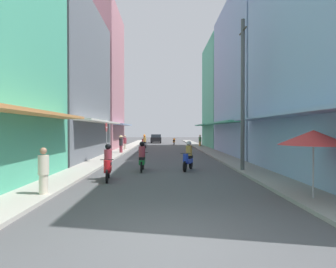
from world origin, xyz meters
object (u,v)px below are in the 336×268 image
object	(u,v)px
motorbike_orange	(174,141)
pedestrian_midway	(43,173)
pedestrian_far	(125,143)
pedestrian_foreground	(121,143)
utility_pole	(243,94)
street_sign_no_entry	(107,137)
motorbike_blue	(188,157)
parked_car	(156,139)
vendor_umbrella	(313,138)
motorbike_silver	(145,142)
motorbike_maroon	(144,141)
motorbike_green	(142,158)
pedestrian_crossing	(200,141)
motorbike_red	(108,164)

from	to	relation	value
motorbike_orange	pedestrian_midway	distance (m)	33.26
motorbike_orange	pedestrian_far	xyz separation A→B (m)	(-5.65, -11.21, 0.30)
pedestrian_foreground	utility_pole	size ratio (longest dim) A/B	0.22
pedestrian_midway	street_sign_no_entry	bearing A→B (deg)	89.07
motorbike_blue	parked_car	world-z (taller)	motorbike_blue
vendor_umbrella	motorbike_silver	bearing A→B (deg)	104.62
motorbike_silver	pedestrian_midway	world-z (taller)	pedestrian_midway
motorbike_maroon	motorbike_green	bearing A→B (deg)	-86.42
motorbike_maroon	motorbike_blue	xyz separation A→B (m)	(4.02, -24.60, 0.00)
motorbike_maroon	pedestrian_crossing	xyz separation A→B (m)	(7.36, -3.22, 0.08)
pedestrian_midway	pedestrian_foreground	xyz separation A→B (m)	(-0.01, 17.16, 0.16)
pedestrian_crossing	pedestrian_foreground	world-z (taller)	pedestrian_foreground
motorbike_blue	motorbike_orange	size ratio (longest dim) A/B	0.96
motorbike_maroon	pedestrian_foreground	bearing A→B (deg)	-94.95
motorbike_silver	motorbike_blue	bearing A→B (deg)	-79.33
motorbike_red	pedestrian_midway	bearing A→B (deg)	-114.51
street_sign_no_entry	pedestrian_foreground	bearing A→B (deg)	91.27
motorbike_silver	motorbike_orange	size ratio (longest dim) A/B	1.00
motorbike_blue	parked_car	distance (m)	33.12
motorbike_green	pedestrian_far	distance (m)	15.92
motorbike_green	parked_car	distance (m)	33.33
vendor_umbrella	parked_car	bearing A→B (deg)	98.18
parked_car	pedestrian_foreground	world-z (taller)	pedestrian_foreground
motorbike_blue	vendor_umbrella	distance (m)	7.78
motorbike_blue	utility_pole	world-z (taller)	utility_pole
pedestrian_crossing	utility_pole	size ratio (longest dim) A/B	0.20
motorbike_maroon	motorbike_orange	distance (m)	4.66
motorbike_silver	pedestrian_far	size ratio (longest dim) A/B	1.12
street_sign_no_entry	motorbike_blue	bearing A→B (deg)	-33.20
motorbike_orange	pedestrian_midway	size ratio (longest dim) A/B	1.12
pedestrian_foreground	pedestrian_midway	bearing A→B (deg)	-89.96
utility_pole	motorbike_silver	bearing A→B (deg)	107.86
motorbike_green	street_sign_no_entry	distance (m)	4.56
motorbike_red	motorbike_orange	distance (m)	29.88
motorbike_red	motorbike_blue	distance (m)	4.86
motorbike_orange	utility_pole	world-z (taller)	utility_pole
motorbike_red	motorbike_silver	xyz separation A→B (m)	(0.21, 21.88, 0.00)
parked_car	street_sign_no_entry	distance (m)	29.84
parked_car	pedestrian_far	size ratio (longest dim) A/B	2.55
vendor_umbrella	street_sign_no_entry	bearing A→B (deg)	128.65
utility_pole	street_sign_no_entry	size ratio (longest dim) A/B	2.97
motorbike_red	pedestrian_midway	xyz separation A→B (m)	(-1.46, -3.19, 0.10)
utility_pole	motorbike_maroon	bearing A→B (deg)	104.97
motorbike_red	motorbike_orange	bearing A→B (deg)	82.39
motorbike_blue	motorbike_green	bearing A→B (deg)	-172.68
motorbike_orange	motorbike_silver	bearing A→B (deg)	-115.85
pedestrian_midway	motorbike_blue	bearing A→B (deg)	50.40
motorbike_green	motorbike_red	bearing A→B (deg)	-114.78
motorbike_red	pedestrian_foreground	xyz separation A→B (m)	(-1.47, 13.97, 0.26)
pedestrian_far	motorbike_green	bearing A→B (deg)	-79.22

